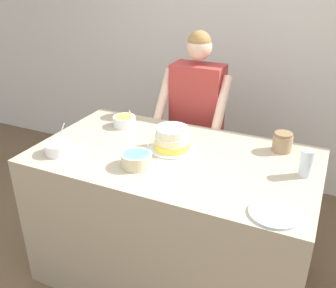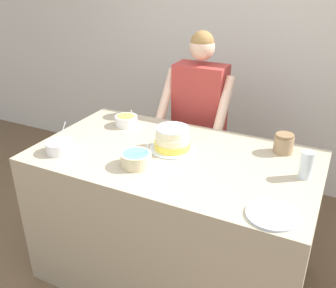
# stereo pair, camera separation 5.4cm
# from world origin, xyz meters

# --- Properties ---
(wall_back) EXTENTS (10.00, 0.05, 2.60)m
(wall_back) POSITION_xyz_m (0.00, 2.07, 1.30)
(wall_back) COLOR silver
(wall_back) RESTS_ON ground_plane
(counter) EXTENTS (1.75, 0.99, 0.96)m
(counter) POSITION_xyz_m (0.00, 0.49, 0.48)
(counter) COLOR tan
(counter) RESTS_ON ground_plane
(person_baker) EXTENTS (0.54, 0.45, 1.59)m
(person_baker) POSITION_xyz_m (-0.14, 1.24, 0.95)
(person_baker) COLOR #2D2D38
(person_baker) RESTS_ON ground_plane
(cake) EXTENTS (0.29, 0.29, 0.15)m
(cake) POSITION_xyz_m (-0.04, 0.56, 1.03)
(cake) COLOR silver
(cake) RESTS_ON counter
(frosting_bowl_blue) EXTENTS (0.18, 0.18, 0.15)m
(frosting_bowl_blue) POSITION_xyz_m (-0.14, 0.27, 1.00)
(frosting_bowl_blue) COLOR beige
(frosting_bowl_blue) RESTS_ON counter
(frosting_bowl_yellow) EXTENTS (0.16, 0.16, 0.14)m
(frosting_bowl_yellow) POSITION_xyz_m (-0.51, 0.76, 1.00)
(frosting_bowl_yellow) COLOR white
(frosting_bowl_yellow) RESTS_ON counter
(frosting_bowl_white) EXTENTS (0.16, 0.16, 0.18)m
(frosting_bowl_white) POSITION_xyz_m (-0.66, 0.21, 1.00)
(frosting_bowl_white) COLOR white
(frosting_bowl_white) RESTS_ON counter
(drinking_glass) EXTENTS (0.07, 0.07, 0.16)m
(drinking_glass) POSITION_xyz_m (0.76, 0.57, 1.04)
(drinking_glass) COLOR silver
(drinking_glass) RESTS_ON counter
(ceramic_plate) EXTENTS (0.25, 0.25, 0.01)m
(ceramic_plate) POSITION_xyz_m (0.68, 0.13, 0.96)
(ceramic_plate) COLOR silver
(ceramic_plate) RESTS_ON counter
(stoneware_jar) EXTENTS (0.12, 0.12, 0.12)m
(stoneware_jar) POSITION_xyz_m (0.60, 0.83, 1.02)
(stoneware_jar) COLOR #9E7F5B
(stoneware_jar) RESTS_ON counter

